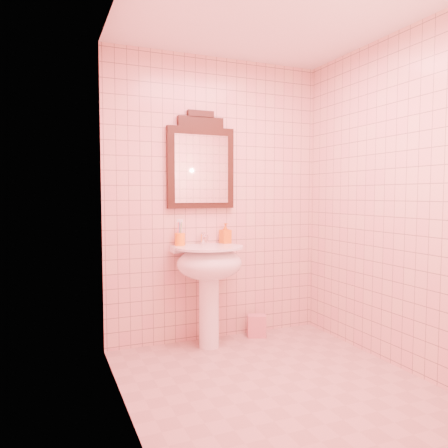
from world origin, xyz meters
name	(u,v)px	position (x,y,z in m)	size (l,w,h in m)	color
floor	(277,385)	(0.00, 0.00, 0.00)	(2.20, 2.20, 0.00)	tan
back_wall	(217,200)	(0.00, 1.10, 1.25)	(2.00, 0.02, 2.50)	beige
pedestal_sink	(209,270)	(-0.16, 0.87, 0.66)	(0.58, 0.58, 0.86)	white
faucet	(204,238)	(-0.16, 1.01, 0.92)	(0.04, 0.16, 0.11)	white
mirror	(201,163)	(-0.16, 1.07, 1.57)	(0.60, 0.06, 0.84)	black
toothbrush_cup	(180,239)	(-0.37, 1.02, 0.92)	(0.09, 0.09, 0.20)	orange
soap_dispenser	(225,233)	(0.06, 1.03, 0.95)	(0.08, 0.08, 0.18)	orange
towel	(257,326)	(0.34, 0.97, 0.10)	(0.16, 0.11, 0.20)	#D47C7E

